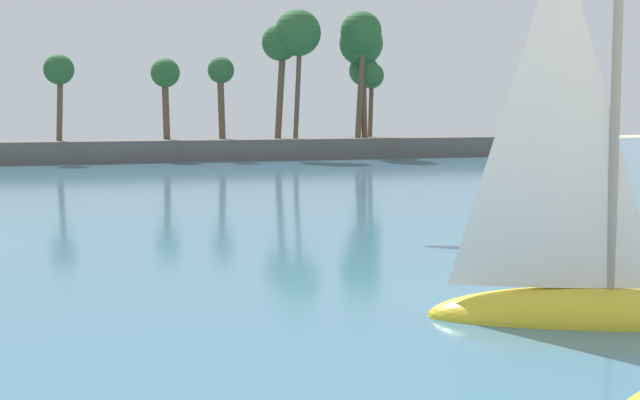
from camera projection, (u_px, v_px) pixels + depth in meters
sea at (76, 174)px, 61.68m from camera, size 220.00×107.97×0.06m
palm_headland at (93, 117)px, 75.21m from camera, size 81.44×6.11×12.82m
sailboat_near_shore at (586, 277)px, 18.73m from camera, size 6.80×4.69×9.58m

